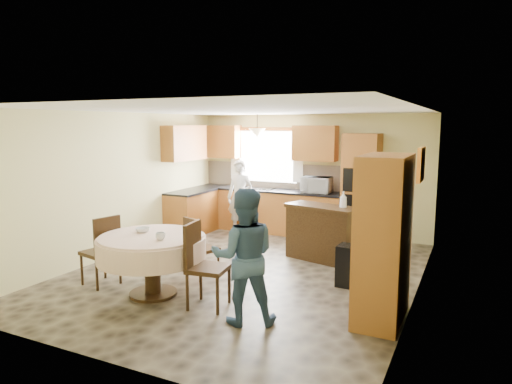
{
  "coord_description": "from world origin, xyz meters",
  "views": [
    {
      "loc": [
        3.12,
        -6.1,
        2.28
      ],
      "look_at": [
        0.03,
        0.3,
        1.23
      ],
      "focal_mm": 32.0,
      "sensor_mm": 36.0,
      "label": 1
    }
  ],
  "objects_px": {
    "cupboard": "(384,239)",
    "dining_table": "(152,249)",
    "sideboard": "(322,235)",
    "person_sink": "(240,197)",
    "chair_left": "(103,247)",
    "person_dining": "(244,256)",
    "oven_tower": "(361,188)",
    "chair_back": "(198,245)",
    "chair_right": "(202,261)"
  },
  "relations": [
    {
      "from": "person_sink",
      "to": "person_dining",
      "type": "height_order",
      "value": "person_dining"
    },
    {
      "from": "oven_tower",
      "to": "chair_back",
      "type": "relative_size",
      "value": 2.29
    },
    {
      "from": "chair_left",
      "to": "person_dining",
      "type": "distance_m",
      "value": 2.38
    },
    {
      "from": "person_sink",
      "to": "oven_tower",
      "type": "bearing_deg",
      "value": 13.24
    },
    {
      "from": "chair_right",
      "to": "oven_tower",
      "type": "bearing_deg",
      "value": -22.6
    },
    {
      "from": "sideboard",
      "to": "person_dining",
      "type": "distance_m",
      "value": 2.79
    },
    {
      "from": "cupboard",
      "to": "oven_tower",
      "type": "bearing_deg",
      "value": 106.93
    },
    {
      "from": "oven_tower",
      "to": "dining_table",
      "type": "distance_m",
      "value": 4.49
    },
    {
      "from": "chair_right",
      "to": "dining_table",
      "type": "bearing_deg",
      "value": 79.11
    },
    {
      "from": "dining_table",
      "to": "person_dining",
      "type": "relative_size",
      "value": 0.91
    },
    {
      "from": "oven_tower",
      "to": "chair_back",
      "type": "height_order",
      "value": "oven_tower"
    },
    {
      "from": "oven_tower",
      "to": "chair_left",
      "type": "relative_size",
      "value": 2.09
    },
    {
      "from": "chair_left",
      "to": "person_dining",
      "type": "bearing_deg",
      "value": 97.04
    },
    {
      "from": "chair_right",
      "to": "person_dining",
      "type": "xyz_separation_m",
      "value": [
        0.69,
        -0.19,
        0.19
      ]
    },
    {
      "from": "sideboard",
      "to": "chair_back",
      "type": "xyz_separation_m",
      "value": [
        -1.39,
        -1.7,
        0.07
      ]
    },
    {
      "from": "oven_tower",
      "to": "dining_table",
      "type": "relative_size",
      "value": 1.47
    },
    {
      "from": "sideboard",
      "to": "chair_left",
      "type": "xyz_separation_m",
      "value": [
        -2.42,
        -2.56,
        0.12
      ]
    },
    {
      "from": "cupboard",
      "to": "person_sink",
      "type": "bearing_deg",
      "value": 139.04
    },
    {
      "from": "sideboard",
      "to": "person_sink",
      "type": "height_order",
      "value": "person_sink"
    },
    {
      "from": "sideboard",
      "to": "oven_tower",
      "type": "bearing_deg",
      "value": 93.53
    },
    {
      "from": "cupboard",
      "to": "chair_back",
      "type": "bearing_deg",
      "value": 173.83
    },
    {
      "from": "dining_table",
      "to": "chair_back",
      "type": "bearing_deg",
      "value": 78.2
    },
    {
      "from": "chair_right",
      "to": "person_dining",
      "type": "bearing_deg",
      "value": -113.66
    },
    {
      "from": "dining_table",
      "to": "person_sink",
      "type": "xyz_separation_m",
      "value": [
        -0.55,
        3.56,
        0.14
      ]
    },
    {
      "from": "dining_table",
      "to": "chair_left",
      "type": "height_order",
      "value": "chair_left"
    },
    {
      "from": "sideboard",
      "to": "chair_back",
      "type": "distance_m",
      "value": 2.19
    },
    {
      "from": "oven_tower",
      "to": "chair_left",
      "type": "xyz_separation_m",
      "value": [
        -2.71,
        -4.08,
        -0.5
      ]
    },
    {
      "from": "oven_tower",
      "to": "chair_left",
      "type": "distance_m",
      "value": 4.92
    },
    {
      "from": "oven_tower",
      "to": "person_sink",
      "type": "relative_size",
      "value": 1.35
    },
    {
      "from": "sideboard",
      "to": "cupboard",
      "type": "relative_size",
      "value": 0.63
    },
    {
      "from": "sideboard",
      "to": "chair_right",
      "type": "distance_m",
      "value": 2.69
    },
    {
      "from": "oven_tower",
      "to": "person_dining",
      "type": "height_order",
      "value": "oven_tower"
    },
    {
      "from": "chair_right",
      "to": "person_dining",
      "type": "relative_size",
      "value": 0.68
    },
    {
      "from": "chair_left",
      "to": "sideboard",
      "type": "bearing_deg",
      "value": 148.88
    },
    {
      "from": "chair_back",
      "to": "person_dining",
      "type": "relative_size",
      "value": 0.59
    },
    {
      "from": "cupboard",
      "to": "dining_table",
      "type": "xyz_separation_m",
      "value": [
        -2.93,
        -0.55,
        -0.33
      ]
    },
    {
      "from": "cupboard",
      "to": "chair_right",
      "type": "relative_size",
      "value": 1.81
    },
    {
      "from": "sideboard",
      "to": "dining_table",
      "type": "xyz_separation_m",
      "value": [
        -1.56,
        -2.55,
        0.2
      ]
    },
    {
      "from": "sideboard",
      "to": "chair_left",
      "type": "relative_size",
      "value": 1.22
    },
    {
      "from": "chair_back",
      "to": "person_sink",
      "type": "xyz_separation_m",
      "value": [
        -0.72,
        2.72,
        0.27
      ]
    },
    {
      "from": "sideboard",
      "to": "chair_left",
      "type": "height_order",
      "value": "chair_left"
    },
    {
      "from": "chair_right",
      "to": "chair_back",
      "type": "bearing_deg",
      "value": 27.38
    },
    {
      "from": "chair_left",
      "to": "cupboard",
      "type": "bearing_deg",
      "value": 110.71
    },
    {
      "from": "sideboard",
      "to": "dining_table",
      "type": "height_order",
      "value": "sideboard"
    },
    {
      "from": "dining_table",
      "to": "chair_left",
      "type": "relative_size",
      "value": 1.42
    },
    {
      "from": "person_sink",
      "to": "chair_back",
      "type": "bearing_deg",
      "value": -73.64
    },
    {
      "from": "chair_back",
      "to": "cupboard",
      "type": "bearing_deg",
      "value": -165.26
    },
    {
      "from": "oven_tower",
      "to": "sideboard",
      "type": "xyz_separation_m",
      "value": [
        -0.29,
        -1.52,
        -0.62
      ]
    },
    {
      "from": "chair_left",
      "to": "chair_back",
      "type": "relative_size",
      "value": 1.1
    },
    {
      "from": "sideboard",
      "to": "cupboard",
      "type": "bearing_deg",
      "value": -41.23
    }
  ]
}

